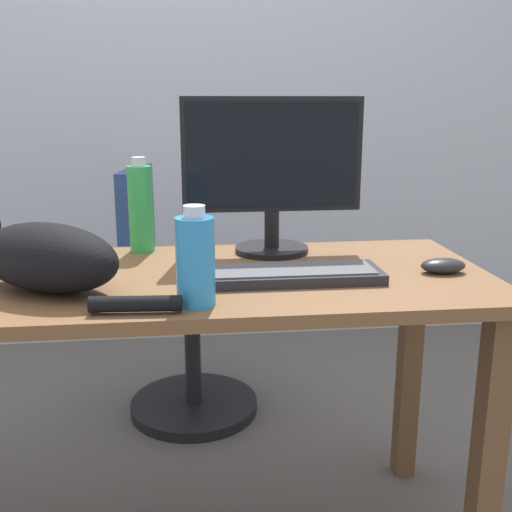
% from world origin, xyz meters
% --- Properties ---
extents(back_wall, '(6.00, 0.04, 2.60)m').
position_xyz_m(back_wall, '(0.00, 1.51, 1.30)').
color(back_wall, silver).
rests_on(back_wall, ground_plane).
extents(desk, '(1.57, 0.62, 0.75)m').
position_xyz_m(desk, '(0.00, 0.00, 0.64)').
color(desk, brown).
rests_on(desk, ground_plane).
extents(office_chair, '(0.48, 0.48, 0.93)m').
position_xyz_m(office_chair, '(0.02, 0.74, 0.40)').
color(office_chair, black).
rests_on(office_chair, ground_plane).
extents(monitor, '(0.48, 0.20, 0.41)m').
position_xyz_m(monitor, '(0.29, 0.20, 0.98)').
color(monitor, black).
rests_on(monitor, desk).
extents(keyboard, '(0.44, 0.15, 0.03)m').
position_xyz_m(keyboard, '(0.28, -0.07, 0.77)').
color(keyboard, '#232328').
rests_on(keyboard, desk).
extents(cat, '(0.52, 0.37, 0.20)m').
position_xyz_m(cat, '(-0.26, -0.08, 0.83)').
color(cat, black).
rests_on(cat, desk).
extents(computer_mouse, '(0.11, 0.06, 0.04)m').
position_xyz_m(computer_mouse, '(0.67, -0.05, 0.77)').
color(computer_mouse, '#232328').
rests_on(computer_mouse, desk).
extents(water_bottle, '(0.07, 0.07, 0.26)m').
position_xyz_m(water_bottle, '(-0.07, 0.25, 0.87)').
color(water_bottle, green).
rests_on(water_bottle, desk).
extents(spray_bottle, '(0.08, 0.08, 0.20)m').
position_xyz_m(spray_bottle, '(0.07, -0.22, 0.85)').
color(spray_bottle, '#2D8CD1').
rests_on(spray_bottle, desk).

